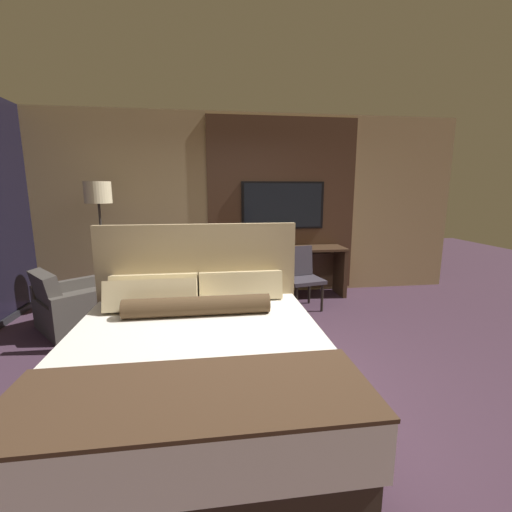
{
  "coord_description": "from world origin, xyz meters",
  "views": [
    {
      "loc": [
        -0.43,
        -2.8,
        1.65
      ],
      "look_at": [
        0.09,
        0.98,
        0.91
      ],
      "focal_mm": 24.0,
      "sensor_mm": 36.0,
      "label": 1
    }
  ],
  "objects_px": {
    "tv": "(283,205)",
    "armchair_by_window": "(75,308)",
    "floor_lamp": "(99,203)",
    "vase_tall": "(241,239)",
    "desk_chair": "(301,272)",
    "vase_short": "(260,241)",
    "desk": "(285,263)",
    "bed": "(196,360)"
  },
  "relations": [
    {
      "from": "vase_short",
      "to": "floor_lamp",
      "type": "bearing_deg",
      "value": -171.85
    },
    {
      "from": "desk",
      "to": "tv",
      "type": "bearing_deg",
      "value": 90.0
    },
    {
      "from": "bed",
      "to": "floor_lamp",
      "type": "xyz_separation_m",
      "value": [
        -1.3,
        2.26,
        1.14
      ]
    },
    {
      "from": "tv",
      "to": "vase_short",
      "type": "relative_size",
      "value": 6.05
    },
    {
      "from": "vase_tall",
      "to": "floor_lamp",
      "type": "bearing_deg",
      "value": -168.74
    },
    {
      "from": "tv",
      "to": "floor_lamp",
      "type": "bearing_deg",
      "value": -167.92
    },
    {
      "from": "desk",
      "to": "vase_short",
      "type": "xyz_separation_m",
      "value": [
        -0.4,
        -0.03,
        0.36
      ]
    },
    {
      "from": "desk",
      "to": "bed",
      "type": "bearing_deg",
      "value": -116.26
    },
    {
      "from": "vase_tall",
      "to": "desk",
      "type": "bearing_deg",
      "value": -2.73
    },
    {
      "from": "desk_chair",
      "to": "vase_tall",
      "type": "height_order",
      "value": "vase_tall"
    },
    {
      "from": "bed",
      "to": "armchair_by_window",
      "type": "height_order",
      "value": "bed"
    },
    {
      "from": "armchair_by_window",
      "to": "vase_tall",
      "type": "relative_size",
      "value": 4.17
    },
    {
      "from": "armchair_by_window",
      "to": "vase_short",
      "type": "bearing_deg",
      "value": -108.32
    },
    {
      "from": "floor_lamp",
      "to": "vase_short",
      "type": "relative_size",
      "value": 8.12
    },
    {
      "from": "desk",
      "to": "tv",
      "type": "distance_m",
      "value": 0.91
    },
    {
      "from": "vase_tall",
      "to": "desk_chair",
      "type": "bearing_deg",
      "value": -36.27
    },
    {
      "from": "desk",
      "to": "vase_tall",
      "type": "distance_m",
      "value": 0.79
    },
    {
      "from": "armchair_by_window",
      "to": "vase_tall",
      "type": "height_order",
      "value": "vase_tall"
    },
    {
      "from": "armchair_by_window",
      "to": "vase_short",
      "type": "distance_m",
      "value": 2.64
    },
    {
      "from": "armchair_by_window",
      "to": "tv",
      "type": "bearing_deg",
      "value": -106.67
    },
    {
      "from": "desk_chair",
      "to": "bed",
      "type": "bearing_deg",
      "value": -135.97
    },
    {
      "from": "desk_chair",
      "to": "tv",
      "type": "bearing_deg",
      "value": 86.13
    },
    {
      "from": "bed",
      "to": "tv",
      "type": "xyz_separation_m",
      "value": [
        1.29,
        2.82,
        1.07
      ]
    },
    {
      "from": "vase_short",
      "to": "desk_chair",
      "type": "bearing_deg",
      "value": -45.89
    },
    {
      "from": "desk_chair",
      "to": "vase_tall",
      "type": "xyz_separation_m",
      "value": [
        -0.79,
        0.58,
        0.4
      ]
    },
    {
      "from": "armchair_by_window",
      "to": "vase_tall",
      "type": "xyz_separation_m",
      "value": [
        2.11,
        0.96,
        0.66
      ]
    },
    {
      "from": "bed",
      "to": "armchair_by_window",
      "type": "distance_m",
      "value": 2.26
    },
    {
      "from": "bed",
      "to": "vase_short",
      "type": "bearing_deg",
      "value": 70.91
    },
    {
      "from": "desk",
      "to": "vase_tall",
      "type": "bearing_deg",
      "value": 177.27
    },
    {
      "from": "tv",
      "to": "desk_chair",
      "type": "distance_m",
      "value": 1.19
    },
    {
      "from": "desk",
      "to": "desk_chair",
      "type": "bearing_deg",
      "value": -79.03
    },
    {
      "from": "desk",
      "to": "armchair_by_window",
      "type": "height_order",
      "value": "desk"
    },
    {
      "from": "desk",
      "to": "desk_chair",
      "type": "distance_m",
      "value": 0.56
    },
    {
      "from": "tv",
      "to": "armchair_by_window",
      "type": "distance_m",
      "value": 3.23
    },
    {
      "from": "armchair_by_window",
      "to": "vase_short",
      "type": "xyz_separation_m",
      "value": [
        2.4,
        0.89,
        0.63
      ]
    },
    {
      "from": "armchair_by_window",
      "to": "floor_lamp",
      "type": "relative_size",
      "value": 0.63
    },
    {
      "from": "desk",
      "to": "tv",
      "type": "relative_size",
      "value": 1.41
    },
    {
      "from": "desk_chair",
      "to": "floor_lamp",
      "type": "bearing_deg",
      "value": 163.8
    },
    {
      "from": "floor_lamp",
      "to": "vase_tall",
      "type": "distance_m",
      "value": 2.02
    },
    {
      "from": "tv",
      "to": "floor_lamp",
      "type": "xyz_separation_m",
      "value": [
        -2.59,
        -0.55,
        0.07
      ]
    },
    {
      "from": "floor_lamp",
      "to": "vase_tall",
      "type": "height_order",
      "value": "floor_lamp"
    },
    {
      "from": "floor_lamp",
      "to": "desk_chair",
      "type": "bearing_deg",
      "value": -4.33
    }
  ]
}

